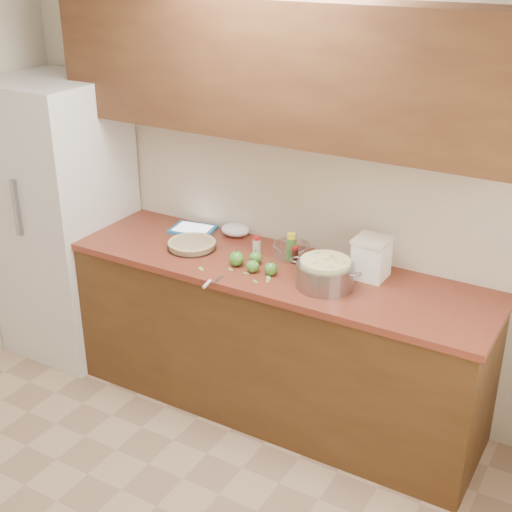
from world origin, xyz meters
The scene contains 24 objects.
room_shell centered at (0.00, 0.00, 1.30)m, with size 3.60×3.60×3.60m.
counter_run centered at (0.00, 1.48, 0.46)m, with size 2.64×0.68×0.92m.
upper_cabinets centered at (0.00, 1.63, 1.95)m, with size 2.60×0.34×0.70m, color #543419.
fridge centered at (-1.44, 1.44, 0.90)m, with size 0.70×0.70×1.80m, color silver.
pie centered at (-0.44, 1.45, 0.94)m, with size 0.29×0.29×0.05m.
colander centered at (0.43, 1.39, 0.99)m, with size 0.40×0.30×0.15m.
flour_canister centered at (0.59, 1.62, 1.03)m, with size 0.18×0.18×0.22m.
tablet centered at (-0.59, 1.67, 0.93)m, with size 0.29×0.24×0.02m.
paring_knife centered at (-0.10, 1.11, 0.93)m, with size 0.05×0.18×0.02m.
lemon_bottle centered at (0.13, 1.60, 0.99)m, with size 0.06×0.06×0.16m.
cinnamon_shaker centered at (-0.07, 1.55, 0.97)m, with size 0.05×0.05×0.11m.
vanilla_bottle centered at (0.17, 1.57, 0.97)m, with size 0.03×0.03×0.10m.
mixing_bowl centered at (0.11, 1.63, 0.96)m, with size 0.21×0.21×0.08m.
paper_towel centered at (-0.32, 1.73, 0.96)m, with size 0.18×0.14×0.07m, color white.
apple_left centered at (-0.09, 1.38, 0.96)m, with size 0.08×0.08×0.10m.
apple_center centered at (-0.01, 1.45, 0.96)m, with size 0.07×0.07×0.09m.
apple_front centered at (0.03, 1.35, 0.95)m, with size 0.07×0.07×0.08m.
apple_extra centered at (0.13, 1.37, 0.96)m, with size 0.07×0.07×0.08m.
peel_a centered at (-0.24, 1.24, 0.92)m, with size 0.05×0.02×0.00m, color #8CBE5C.
peel_b centered at (0.14, 1.33, 0.92)m, with size 0.05×0.02×0.00m, color #8CBE5C.
peel_c centered at (0.10, 1.26, 0.92)m, with size 0.03×0.01×0.00m, color #8CBE5C.
peel_d centered at (0.01, 1.32, 0.92)m, with size 0.03×0.01×0.00m, color #8CBE5C.
peel_e centered at (0.15, 1.29, 0.92)m, with size 0.03×0.01×0.00m, color #8CBE5C.
peel_f centered at (-0.09, 1.31, 0.92)m, with size 0.03×0.01×0.00m, color #8CBE5C.
Camera 1 is at (1.79, -1.62, 2.59)m, focal length 50.00 mm.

